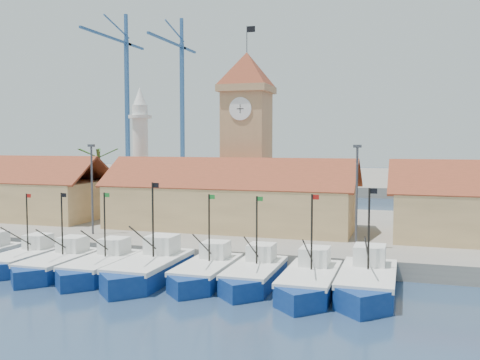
% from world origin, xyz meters
% --- Properties ---
extents(ground, '(400.00, 400.00, 0.00)m').
position_xyz_m(ground, '(0.00, 0.00, 0.00)').
color(ground, '#1C2F4C').
rests_on(ground, ground).
extents(quay, '(140.00, 32.00, 1.50)m').
position_xyz_m(quay, '(0.00, 24.00, 0.75)').
color(quay, gray).
rests_on(quay, ground).
extents(terminal, '(240.00, 80.00, 2.00)m').
position_xyz_m(terminal, '(0.00, 110.00, 1.00)').
color(terminal, gray).
rests_on(terminal, ground).
extents(boat_3, '(3.25, 8.89, 6.73)m').
position_xyz_m(boat_3, '(-12.90, 2.60, 0.70)').
color(boat_3, navy).
rests_on(boat_3, ground).
extents(boat_4, '(3.37, 9.23, 6.99)m').
position_xyz_m(boat_4, '(-8.94, 1.91, 0.72)').
color(boat_4, navy).
rests_on(boat_4, ground).
extents(boat_5, '(3.42, 9.37, 7.09)m').
position_xyz_m(boat_5, '(-5.11, 2.17, 0.73)').
color(boat_5, navy).
rests_on(boat_5, ground).
extents(boat_6, '(3.88, 10.63, 8.04)m').
position_xyz_m(boat_6, '(-0.91, 2.25, 0.83)').
color(boat_6, navy).
rests_on(boat_6, ground).
extents(boat_7, '(3.43, 9.41, 7.12)m').
position_xyz_m(boat_7, '(3.52, 3.11, 0.74)').
color(boat_7, navy).
rests_on(boat_7, ground).
extents(boat_8, '(3.40, 9.32, 7.05)m').
position_xyz_m(boat_8, '(7.27, 3.37, 0.73)').
color(boat_8, navy).
rests_on(boat_8, ground).
extents(boat_9, '(3.59, 9.84, 7.44)m').
position_xyz_m(boat_9, '(11.62, 2.40, 0.77)').
color(boat_9, navy).
rests_on(boat_9, ground).
extents(boat_10, '(3.84, 10.51, 7.95)m').
position_xyz_m(boat_10, '(15.56, 3.17, 0.82)').
color(boat_10, navy).
rests_on(boat_10, ground).
extents(hall_center, '(27.04, 10.13, 7.61)m').
position_xyz_m(hall_center, '(0.00, 20.00, 3.99)').
color(hall_center, tan).
rests_on(hall_center, quay).
extents(clock_tower, '(5.80, 5.80, 22.70)m').
position_xyz_m(clock_tower, '(0.00, 26.00, 11.96)').
color(clock_tower, tan).
rests_on(clock_tower, quay).
extents(minaret, '(3.00, 3.00, 16.30)m').
position_xyz_m(minaret, '(-15.00, 28.00, 9.73)').
color(minaret, silver).
rests_on(minaret, quay).
extents(palm_tree, '(5.60, 5.03, 8.39)m').
position_xyz_m(palm_tree, '(-20.00, 26.00, 6.25)').
color(palm_tree, brown).
rests_on(palm_tree, quay).
extents(lamp_posts, '(80.70, 0.25, 9.03)m').
position_xyz_m(lamp_posts, '(0.50, 12.00, 6.48)').
color(lamp_posts, '#3F3F44').
rests_on(lamp_posts, quay).
extents(crane_blue_far, '(1.00, 32.43, 44.57)m').
position_xyz_m(crane_blue_far, '(-58.12, 100.69, 26.71)').
color(crane_blue_far, '#2C5488').
rests_on(crane_blue_far, terminal).
extents(crane_blue_near, '(1.00, 30.99, 43.79)m').
position_xyz_m(crane_blue_near, '(-43.75, 106.87, 26.15)').
color(crane_blue_near, '#2C5488').
rests_on(crane_blue_near, terminal).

